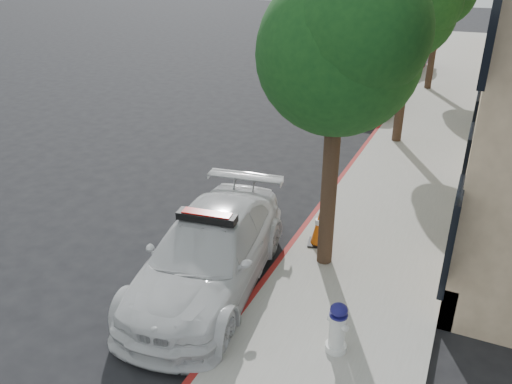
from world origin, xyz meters
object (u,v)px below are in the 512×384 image
object	(u,v)px
police_car	(209,253)
parked_car_mid	(371,91)
fire_hydrant	(337,328)
traffic_cone	(319,228)
parked_car_far	(405,59)

from	to	relation	value
police_car	parked_car_mid	bearing A→B (deg)	81.85
police_car	fire_hydrant	size ratio (longest dim) A/B	5.90
parked_car_mid	traffic_cone	xyz separation A→B (m)	(1.44, -11.34, -0.23)
fire_hydrant	police_car	bearing A→B (deg)	-172.49
parked_car_mid	traffic_cone	world-z (taller)	parked_car_mid
parked_car_mid	fire_hydrant	xyz separation A→B (m)	(2.68, -14.26, -0.20)
parked_car_mid	parked_car_far	world-z (taller)	parked_car_mid
parked_car_far	fire_hydrant	size ratio (longest dim) A/B	5.24
police_car	fire_hydrant	distance (m)	2.86
parked_car_mid	parked_car_far	bearing A→B (deg)	83.09
fire_hydrant	parked_car_far	bearing A→B (deg)	121.74
parked_car_mid	police_car	bearing A→B (deg)	-96.64
police_car	traffic_cone	distance (m)	2.55
parked_car_mid	fire_hydrant	bearing A→B (deg)	-85.81
parked_car_far	police_car	bearing A→B (deg)	-85.61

